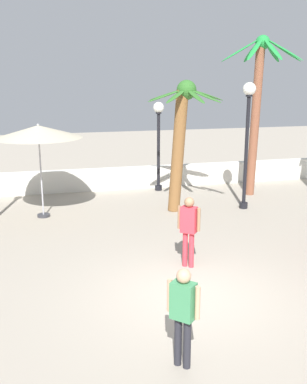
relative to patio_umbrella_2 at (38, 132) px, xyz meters
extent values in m
plane|color=#9E9384|center=(2.90, -6.32, -2.73)|extent=(56.00, 56.00, 0.00)
cube|color=silver|center=(2.90, 3.05, -2.30)|extent=(25.20, 0.30, 0.87)
cylinder|color=#333338|center=(0.00, 0.00, -2.69)|extent=(0.40, 0.40, 0.08)
cylinder|color=#A5A5AD|center=(0.00, 0.00, -1.43)|extent=(0.05, 0.05, 2.60)
cone|color=#B7AD93|center=(0.00, 0.00, 0.02)|extent=(2.70, 2.70, 0.39)
sphere|color=#99999E|center=(0.00, 0.00, 0.22)|extent=(0.08, 0.08, 0.08)
cylinder|color=brown|center=(7.76, 1.00, 0.04)|extent=(0.45, 0.32, 5.55)
sphere|color=#208B3A|center=(7.90, 1.00, 2.82)|extent=(0.52, 0.52, 0.52)
ellipsoid|color=#208B3A|center=(8.69, 0.93, 2.56)|extent=(1.43, 0.33, 0.83)
ellipsoid|color=#208B3A|center=(8.52, 1.49, 2.56)|extent=(1.24, 1.03, 0.83)
ellipsoid|color=#208B3A|center=(7.90, 1.80, 2.56)|extent=(0.21, 1.42, 0.83)
ellipsoid|color=#208B3A|center=(7.27, 1.50, 2.56)|extent=(1.23, 1.04, 0.83)
ellipsoid|color=#208B3A|center=(7.10, 1.03, 2.56)|extent=(1.42, 0.25, 0.83)
ellipsoid|color=#208B3A|center=(7.33, 0.44, 2.56)|extent=(1.14, 1.14, 0.83)
ellipsoid|color=#208B3A|center=(7.88, 0.21, 2.56)|extent=(0.22, 1.42, 0.83)
ellipsoid|color=#208B3A|center=(8.41, 0.40, 2.56)|extent=(1.08, 1.20, 0.83)
cylinder|color=brown|center=(4.40, -0.35, -0.74)|extent=(0.65, 0.40, 3.99)
sphere|color=#2F6726|center=(4.65, -0.35, 1.24)|extent=(0.63, 0.63, 0.63)
ellipsoid|color=#2F6726|center=(5.32, -0.29, 1.09)|extent=(1.31, 0.32, 0.46)
ellipsoid|color=#2F6726|center=(5.04, 0.20, 1.09)|extent=(0.91, 1.18, 0.46)
ellipsoid|color=#2F6726|center=(4.67, 0.32, 1.09)|extent=(0.24, 1.30, 0.46)
ellipsoid|color=#2F6726|center=(4.13, 0.07, 1.09)|extent=(1.14, 0.96, 0.46)
ellipsoid|color=#2F6726|center=(3.99, -0.42, 1.09)|extent=(1.31, 0.33, 0.46)
ellipsoid|color=#2F6726|center=(4.18, -0.82, 1.09)|extent=(1.06, 1.06, 0.46)
ellipsoid|color=#2F6726|center=(4.72, -1.02, 1.09)|extent=(0.34, 1.31, 0.46)
ellipsoid|color=#2F6726|center=(5.05, -0.89, 1.09)|extent=(0.92, 1.16, 0.46)
cylinder|color=black|center=(4.47, 2.46, -2.63)|extent=(0.28, 0.28, 0.20)
cylinder|color=black|center=(4.47, 2.46, -1.21)|extent=(0.12, 0.12, 3.03)
cylinder|color=black|center=(4.47, 2.46, 0.30)|extent=(0.22, 0.22, 0.06)
sphere|color=white|center=(4.47, 2.46, 0.51)|extent=(0.41, 0.41, 0.41)
cylinder|color=black|center=(6.67, -0.67, -2.63)|extent=(0.28, 0.28, 0.20)
cylinder|color=black|center=(6.67, -0.67, -0.83)|extent=(0.12, 0.12, 3.79)
cylinder|color=black|center=(6.67, -0.67, 1.06)|extent=(0.22, 0.22, 0.06)
sphere|color=white|center=(6.67, -0.67, 1.27)|extent=(0.42, 0.42, 0.42)
cylinder|color=#D8333F|center=(3.23, -4.84, -2.30)|extent=(0.12, 0.12, 0.87)
cylinder|color=#D8333F|center=(3.35, -4.94, -2.30)|extent=(0.12, 0.12, 0.87)
cube|color=#D8333F|center=(3.29, -4.89, -1.56)|extent=(0.43, 0.41, 0.61)
sphere|color=#936B4C|center=(3.29, -4.89, -1.13)|extent=(0.23, 0.23, 0.23)
cylinder|color=#936B4C|center=(3.10, -4.74, -1.52)|extent=(0.08, 0.08, 0.55)
cylinder|color=#936B4C|center=(3.48, -5.04, -1.52)|extent=(0.08, 0.08, 0.55)
cylinder|color=#26262D|center=(2.05, -8.60, -2.31)|extent=(0.12, 0.12, 0.83)
cylinder|color=#26262D|center=(1.94, -8.48, -2.31)|extent=(0.12, 0.12, 0.83)
cube|color=#3F8C59|center=(2.00, -8.54, -1.60)|extent=(0.42, 0.42, 0.59)
sphere|color=tan|center=(2.00, -8.54, -1.19)|extent=(0.23, 0.23, 0.23)
cylinder|color=tan|center=(2.16, -8.71, -1.57)|extent=(0.08, 0.08, 0.53)
cylinder|color=tan|center=(1.83, -8.37, -1.57)|extent=(0.08, 0.08, 0.53)
camera|label=1|loc=(0.03, -14.55, 1.73)|focal=42.86mm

